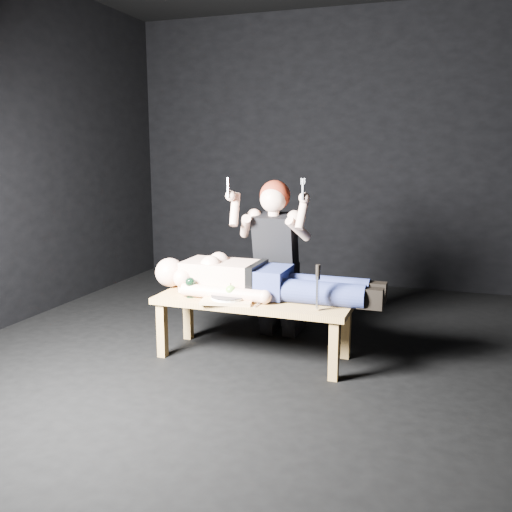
# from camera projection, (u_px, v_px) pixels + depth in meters

# --- Properties ---
(ground) EXTENTS (5.00, 5.00, 0.00)m
(ground) POSITION_uv_depth(u_px,v_px,m) (288.00, 359.00, 4.05)
(ground) COLOR black
(ground) RESTS_ON ground
(back_wall) EXTENTS (5.00, 0.00, 5.00)m
(back_wall) POSITION_uv_depth(u_px,v_px,m) (351.00, 150.00, 6.09)
(back_wall) COLOR black
(back_wall) RESTS_ON ground
(table) EXTENTS (1.42, 0.55, 0.45)m
(table) POSITION_uv_depth(u_px,v_px,m) (254.00, 328.00, 4.05)
(table) COLOR tan
(table) RESTS_ON ground
(lying_man) EXTENTS (1.55, 0.49, 0.29)m
(lying_man) POSITION_uv_depth(u_px,v_px,m) (264.00, 277.00, 4.05)
(lying_man) COLOR beige
(lying_man) RESTS_ON table
(kneeling_woman) EXTENTS (0.71, 0.80, 1.31)m
(kneeling_woman) POSITION_uv_depth(u_px,v_px,m) (278.00, 258.00, 4.43)
(kneeling_woman) COLOR black
(kneeling_woman) RESTS_ON ground
(serving_tray) EXTENTS (0.40, 0.32, 0.02)m
(serving_tray) POSITION_uv_depth(u_px,v_px,m) (228.00, 300.00, 3.92)
(serving_tray) COLOR tan
(serving_tray) RESTS_ON table
(plate) EXTENTS (0.28, 0.28, 0.02)m
(plate) POSITION_uv_depth(u_px,v_px,m) (228.00, 297.00, 3.91)
(plate) COLOR white
(plate) RESTS_ON serving_tray
(apple) EXTENTS (0.08, 0.08, 0.08)m
(apple) POSITION_uv_depth(u_px,v_px,m) (231.00, 290.00, 3.91)
(apple) COLOR #4E9B30
(apple) RESTS_ON plate
(goblet) EXTENTS (0.07, 0.07, 0.15)m
(goblet) POSITION_uv_depth(u_px,v_px,m) (190.00, 287.00, 4.02)
(goblet) COLOR black
(goblet) RESTS_ON table
(fork_flat) EXTENTS (0.02, 0.15, 0.01)m
(fork_flat) POSITION_uv_depth(u_px,v_px,m) (205.00, 298.00, 3.99)
(fork_flat) COLOR #B2B2B7
(fork_flat) RESTS_ON table
(knife_flat) EXTENTS (0.03, 0.15, 0.01)m
(knife_flat) POSITION_uv_depth(u_px,v_px,m) (259.00, 304.00, 3.83)
(knife_flat) COLOR #B2B2B7
(knife_flat) RESTS_ON table
(spoon_flat) EXTENTS (0.09, 0.13, 0.01)m
(spoon_flat) POSITION_uv_depth(u_px,v_px,m) (255.00, 301.00, 3.91)
(spoon_flat) COLOR #B2B2B7
(spoon_flat) RESTS_ON table
(carving_knife) EXTENTS (0.04, 0.04, 0.31)m
(carving_knife) POSITION_uv_depth(u_px,v_px,m) (318.00, 288.00, 3.67)
(carving_knife) COLOR #B2B2B7
(carving_knife) RESTS_ON table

